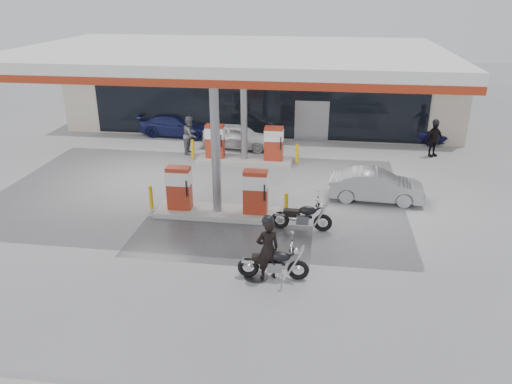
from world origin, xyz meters
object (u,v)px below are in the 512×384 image
sedan_white (238,136)px  parked_car_right (410,130)px  parked_car_left (176,125)px  parked_motorcycle (303,217)px  pump_island_far (244,148)px  biker_walking (434,139)px  pump_island_near (217,197)px  main_motorcycle (274,264)px  attendant (190,135)px  biker_main (268,249)px  hatchback_silver (376,186)px

sedan_white → parked_car_right: bearing=-67.3°
parked_car_left → parked_motorcycle: bearing=-139.4°
pump_island_far → biker_walking: size_ratio=2.93×
pump_island_near → sedan_white: (-0.67, 8.20, -0.09)m
pump_island_near → parked_car_left: pump_island_near is taller
biker_walking → main_motorcycle: bearing=-148.5°
attendant → parked_car_right: size_ratio=0.46×
sedan_white → pump_island_near: bearing=-169.4°
biker_walking → parked_car_right: bearing=74.6°
main_motorcycle → sedan_white: 12.60m
pump_island_near → parked_car_right: (8.27, 10.89, -0.14)m
biker_walking → parked_motorcycle: bearing=-153.6°
main_motorcycle → attendant: 12.25m
attendant → pump_island_near: bearing=-153.3°
pump_island_near → attendant: bearing=112.3°
pump_island_near → biker_walking: bearing=42.3°
pump_island_near → main_motorcycle: 4.73m
main_motorcycle → parked_car_right: parked_car_right is taller
parked_car_right → parked_car_left: bearing=105.7°
sedan_white → biker_walking: bearing=-84.1°
pump_island_near → parked_car_right: pump_island_near is taller
pump_island_far → parked_motorcycle: pump_island_far is taller
attendant → biker_walking: size_ratio=1.07×
pump_island_far → parked_car_left: 6.02m
attendant → pump_island_far: bearing=-104.8°
main_motorcycle → parked_car_left: bearing=114.5°
pump_island_far → attendant: attendant is taller
pump_island_near → parked_motorcycle: bearing=-14.3°
biker_walking → sedan_white: bearing=149.5°
parked_car_right → main_motorcycle: bearing=170.5°
pump_island_near → biker_walking: 12.18m
pump_island_far → attendant: 3.05m
main_motorcycle → biker_walking: 13.82m
pump_island_far → parked_car_right: bearing=30.6°
biker_main → attendant: (-5.19, 11.01, 0.01)m
pump_island_near → sedan_white: bearing=94.7°
hatchback_silver → biker_walking: 6.80m
main_motorcycle → biker_walking: bearing=59.9°
pump_island_near → parked_car_right: size_ratio=1.26×
biker_walking → parked_car_left: bearing=141.9°
parked_motorcycle → sedan_white: size_ratio=0.57×
sedan_white → parked_car_left: sedan_white is taller
pump_island_far → main_motorcycle: (2.51, -9.99, -0.24)m
parked_car_right → attendant: bearing=120.9°
pump_island_far → biker_main: (2.32, -10.01, 0.22)m
pump_island_far → biker_walking: 9.27m
main_motorcycle → attendant: attendant is taller
parked_motorcycle → main_motorcycle: bearing=-100.3°
parked_motorcycle → biker_walking: biker_walking is taller
pump_island_near → parked_car_right: bearing=52.8°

